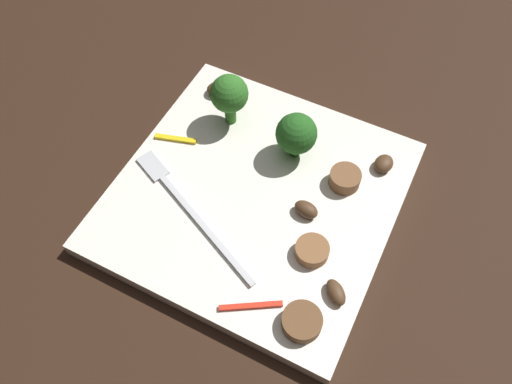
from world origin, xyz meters
TOP-DOWN VIEW (x-y plane):
  - ground_plane at (0.00, 0.00)m, footprint 1.40×1.40m
  - plate at (0.00, 0.00)m, footprint 0.26×0.26m
  - fork at (0.05, 0.04)m, footprint 0.17×0.09m
  - broccoli_floret_0 at (0.06, -0.07)m, footprint 0.04×0.04m
  - broccoli_floret_1 at (-0.01, -0.06)m, footprint 0.04×0.04m
  - sausage_slice_0 at (-0.09, 0.10)m, footprint 0.03×0.03m
  - sausage_slice_1 at (-0.07, 0.04)m, footprint 0.04×0.04m
  - sausage_slice_2 at (-0.07, -0.05)m, footprint 0.04×0.04m
  - mushroom_0 at (-0.11, 0.06)m, footprint 0.03×0.03m
  - mushroom_1 at (-0.10, -0.08)m, footprint 0.02×0.02m
  - mushroom_2 at (0.10, -0.10)m, footprint 0.03×0.03m
  - mushroom_3 at (-0.05, -0.00)m, footprint 0.03×0.02m
  - pepper_strip_1 at (-0.05, 0.11)m, footprint 0.05×0.03m
  - pepper_strip_3 at (0.10, -0.02)m, footprint 0.04×0.02m

SIDE VIEW (x-z plane):
  - ground_plane at x=0.00m, z-range 0.00..0.00m
  - plate at x=0.00m, z-range 0.00..0.02m
  - pepper_strip_3 at x=0.10m, z-range 0.02..0.02m
  - fork at x=0.05m, z-range 0.02..0.02m
  - pepper_strip_1 at x=-0.05m, z-range 0.02..0.02m
  - mushroom_0 at x=-0.11m, z-range 0.02..0.03m
  - sausage_slice_1 at x=-0.07m, z-range 0.02..0.03m
  - mushroom_1 at x=-0.10m, z-range 0.02..0.03m
  - mushroom_2 at x=0.10m, z-range 0.02..0.03m
  - sausage_slice_0 at x=-0.09m, z-range 0.02..0.03m
  - mushroom_3 at x=-0.05m, z-range 0.02..0.03m
  - sausage_slice_2 at x=-0.07m, z-range 0.02..0.03m
  - broccoli_floret_1 at x=-0.01m, z-range 0.02..0.07m
  - broccoli_floret_0 at x=0.06m, z-range 0.03..0.09m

